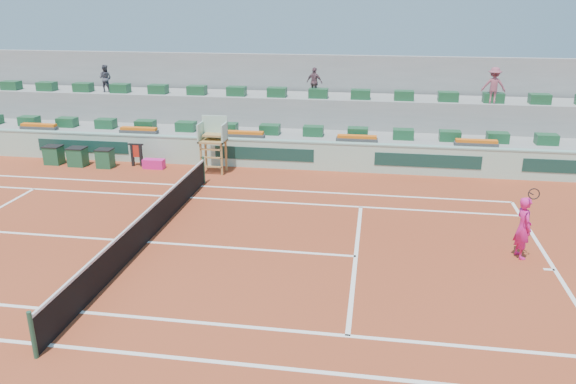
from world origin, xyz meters
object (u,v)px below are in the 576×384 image
Objects in this scene: drink_cooler_a at (105,158)px; tennis_player at (523,227)px; umpire_chair at (213,137)px; player_bag at (154,164)px.

drink_cooler_a is 17.37m from tennis_player.
umpire_chair is 1.05× the size of tennis_player.
tennis_player is (11.10, -6.76, -0.62)m from umpire_chair.
tennis_player is at bearing -22.41° from drink_cooler_a.
player_bag is 1.11× the size of drink_cooler_a.
drink_cooler_a reaches higher than player_bag.
tennis_player is (13.88, -6.82, 0.72)m from player_bag.
drink_cooler_a is at bearing -178.33° from umpire_chair.
umpire_chair reaches higher than player_bag.
tennis_player reaches higher than player_bag.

